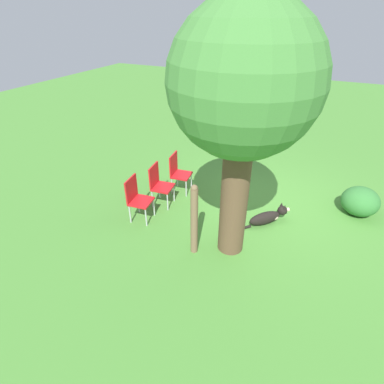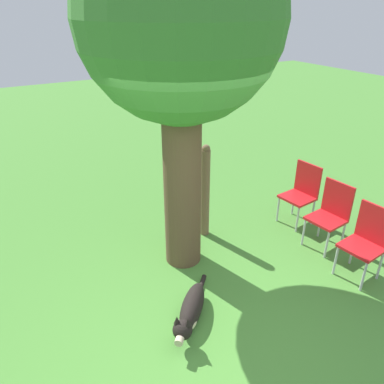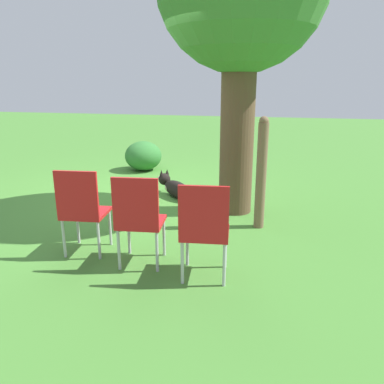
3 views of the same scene
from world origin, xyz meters
The scene contains 8 objects.
ground_plane centered at (0.00, 0.00, 0.00)m, with size 30.00×30.00×0.00m, color #478433.
oak_tree centered at (0.29, 1.59, 2.87)m, with size 2.15×2.15×4.03m.
dog centered at (-0.19, 0.56, 0.14)m, with size 0.89×0.94×0.38m.
fence_post centered at (0.85, 1.96, 0.71)m, with size 0.13×0.13×1.40m.
red_chair_0 centered at (2.07, 0.19, 0.53)m, with size 0.47×0.48×0.94m.
red_chair_1 centered at (2.19, 0.86, 0.53)m, with size 0.47×0.48×0.94m.
red_chair_2 centered at (2.32, 1.54, 0.53)m, with size 0.47×0.48×0.94m.
low_shrub centered at (-1.86, -0.58, 0.30)m, with size 0.76×0.76×0.61m.
Camera 1 is at (-0.82, 5.69, 3.81)m, focal length 28.00 mm.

